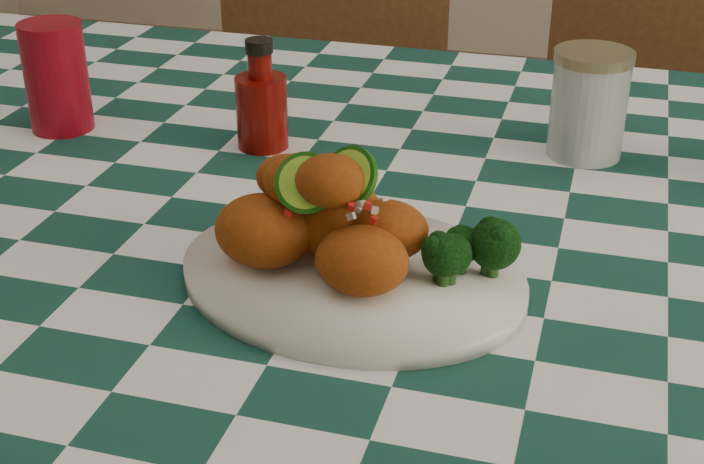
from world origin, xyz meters
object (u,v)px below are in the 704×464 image
(fried_chicken_pile, at_px, (335,212))
(plate, at_px, (352,277))
(red_tumbler, at_px, (56,77))
(wooden_chair_right, at_px, (634,212))
(ketchup_bottle, at_px, (261,94))
(mason_jar, at_px, (589,104))
(wooden_chair_left, at_px, (330,175))

(fried_chicken_pile, bearing_deg, plate, 0.00)
(fried_chicken_pile, height_order, red_tumbler, red_tumbler)
(red_tumbler, relative_size, wooden_chair_right, 0.15)
(plate, distance_m, ketchup_bottle, 0.34)
(wooden_chair_right, bearing_deg, fried_chicken_pile, -104.51)
(plate, bearing_deg, ketchup_bottle, 124.16)
(fried_chicken_pile, bearing_deg, mason_jar, 61.73)
(red_tumbler, xyz_separation_m, ketchup_bottle, (0.26, 0.01, -0.00))
(mason_jar, bearing_deg, red_tumbler, -171.40)
(plate, relative_size, fried_chicken_pile, 1.87)
(plate, height_order, wooden_chair_right, wooden_chair_right)
(wooden_chair_right, bearing_deg, plate, -103.63)
(ketchup_bottle, distance_m, wooden_chair_left, 0.70)
(ketchup_bottle, distance_m, wooden_chair_right, 0.90)
(mason_jar, bearing_deg, wooden_chair_left, 133.10)
(fried_chicken_pile, xyz_separation_m, wooden_chair_left, (-0.27, 0.86, -0.38))
(mason_jar, bearing_deg, plate, -116.31)
(plate, bearing_deg, wooden_chair_right, 74.12)
(plate, relative_size, mason_jar, 2.55)
(fried_chicken_pile, bearing_deg, wooden_chair_right, 73.24)
(plate, distance_m, fried_chicken_pile, 0.07)
(ketchup_bottle, bearing_deg, mason_jar, 12.33)
(wooden_chair_left, relative_size, wooden_chair_right, 1.08)
(fried_chicken_pile, distance_m, ketchup_bottle, 0.33)
(fried_chicken_pile, height_order, wooden_chair_right, fried_chicken_pile)
(fried_chicken_pile, distance_m, wooden_chair_left, 0.98)
(red_tumbler, xyz_separation_m, mason_jar, (0.63, 0.10, -0.00))
(wooden_chair_left, height_order, wooden_chair_right, wooden_chair_left)
(fried_chicken_pile, xyz_separation_m, ketchup_bottle, (-0.18, 0.28, -0.01))
(plate, height_order, fried_chicken_pile, fried_chicken_pile)
(ketchup_bottle, relative_size, wooden_chair_left, 0.14)
(mason_jar, bearing_deg, ketchup_bottle, -167.67)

